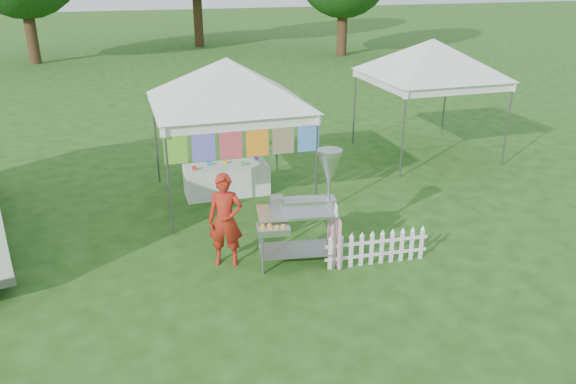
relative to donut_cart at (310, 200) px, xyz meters
name	(u,v)px	position (x,y,z in m)	size (l,w,h in m)	color
ground	(276,277)	(-0.66, -0.29, -1.16)	(120.00, 120.00, 0.00)	#1F4513
canopy_main	(226,58)	(-0.66, 3.21, 1.82)	(4.24, 4.24, 3.45)	#59595E
canopy_right	(434,39)	(4.84, 4.71, 1.83)	(4.24, 4.24, 3.45)	#59595E
donut_cart	(310,200)	(0.00, 0.00, 0.00)	(1.54, 0.95, 1.98)	gray
vendor	(225,220)	(-1.32, 0.39, -0.36)	(0.58, 0.38, 1.60)	#A42114
picket_fence	(377,249)	(1.08, -0.36, -0.88)	(1.80, 0.16, 0.56)	white
display_table	(227,180)	(-0.72, 3.44, -0.83)	(1.80, 0.70, 0.68)	white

